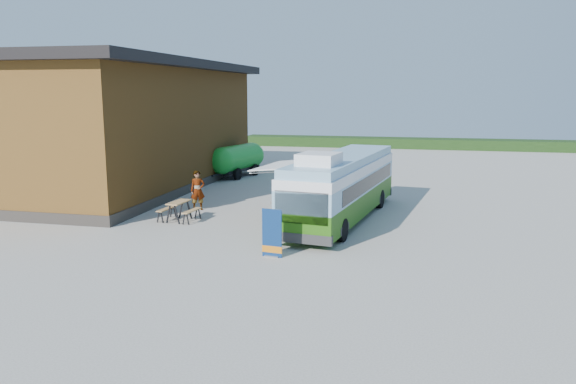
% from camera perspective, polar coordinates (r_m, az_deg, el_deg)
% --- Properties ---
extents(ground, '(100.00, 100.00, 0.00)m').
position_cam_1_polar(ground, '(22.54, -3.28, -4.52)').
color(ground, '#BCB7AD').
rests_on(ground, ground).
extents(barn, '(9.60, 21.20, 7.50)m').
position_cam_1_polar(barn, '(35.20, -15.30, 6.36)').
color(barn, brown).
rests_on(barn, ground).
extents(hedge, '(40.00, 3.00, 1.00)m').
position_cam_1_polar(hedge, '(59.16, 14.91, 4.77)').
color(hedge, '#264419').
rests_on(hedge, ground).
extents(bus, '(3.86, 11.18, 3.37)m').
position_cam_1_polar(bus, '(25.16, 5.55, 0.74)').
color(bus, '#367513').
rests_on(bus, ground).
extents(awning, '(2.88, 4.09, 0.49)m').
position_cam_1_polar(awning, '(25.30, 0.37, 2.78)').
color(awning, white).
rests_on(awning, ground).
extents(banner, '(0.74, 0.25, 1.72)m').
position_cam_1_polar(banner, '(19.59, -1.65, -4.64)').
color(banner, navy).
rests_on(banner, ground).
extents(picnic_table, '(1.65, 1.49, 0.88)m').
position_cam_1_polar(picnic_table, '(25.47, -11.03, -1.45)').
color(picnic_table, tan).
rests_on(picnic_table, ground).
extents(person_a, '(0.85, 0.78, 1.94)m').
position_cam_1_polar(person_a, '(27.63, -9.16, 0.16)').
color(person_a, '#999999').
rests_on(person_a, ground).
extents(person_b, '(0.95, 1.02, 1.68)m').
position_cam_1_polar(person_b, '(24.90, -1.10, -1.11)').
color(person_b, '#999999').
rests_on(person_b, ground).
extents(slurry_tanker, '(2.60, 5.77, 2.17)m').
position_cam_1_polar(slurry_tanker, '(38.10, -5.15, 3.40)').
color(slurry_tanker, green).
rests_on(slurry_tanker, ground).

